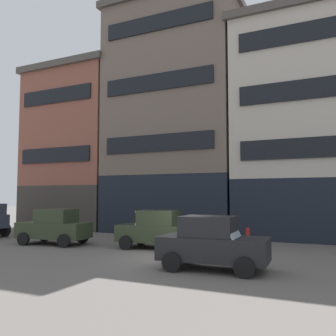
% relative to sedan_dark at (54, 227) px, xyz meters
% --- Properties ---
extents(ground_plane, '(120.00, 120.00, 0.00)m').
position_rel_sedan_dark_xyz_m(ground_plane, '(7.50, -0.99, -0.91)').
color(ground_plane, '#605B56').
extents(building_far_left, '(8.08, 6.29, 12.69)m').
position_rel_sedan_dark_xyz_m(building_far_left, '(-5.43, 8.68, 5.47)').
color(building_far_left, '#38332D').
rests_on(building_far_left, ground_plane).
extents(building_center_left, '(9.58, 6.29, 16.32)m').
position_rel_sedan_dark_xyz_m(building_center_left, '(3.05, 8.68, 7.29)').
color(building_center_left, black).
rests_on(building_center_left, ground_plane).
extents(building_center_right, '(9.18, 6.29, 13.48)m').
position_rel_sedan_dark_xyz_m(building_center_right, '(12.08, 8.67, 5.87)').
color(building_center_right, black).
rests_on(building_center_right, ground_plane).
extents(sedan_dark, '(3.86, 2.21, 1.83)m').
position_rel_sedan_dark_xyz_m(sedan_dark, '(0.00, 0.00, 0.00)').
color(sedan_dark, '#2D3823').
rests_on(sedan_dark, ground_plane).
extents(sedan_light, '(3.78, 2.02, 1.83)m').
position_rel_sedan_dark_xyz_m(sedan_light, '(9.44, -2.60, 0.00)').
color(sedan_light, black).
rests_on(sedan_light, ground_plane).
extents(sedan_parked_curb, '(3.81, 2.08, 1.83)m').
position_rel_sedan_dark_xyz_m(sedan_parked_curb, '(5.51, 0.95, 0.00)').
color(sedan_parked_curb, '#2D3823').
rests_on(sedan_parked_curb, ground_plane).
extents(pedestrian_officer, '(0.49, 0.49, 1.79)m').
position_rel_sedan_dark_xyz_m(pedestrian_officer, '(3.08, 3.19, 0.07)').
color(pedestrian_officer, black).
rests_on(pedestrian_officer, ground_plane).
extents(fire_hydrant_curbside, '(0.24, 0.24, 0.83)m').
position_rel_sedan_dark_xyz_m(fire_hydrant_curbside, '(9.03, 4.62, -0.49)').
color(fire_hydrant_curbside, maroon).
rests_on(fire_hydrant_curbside, ground_plane).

